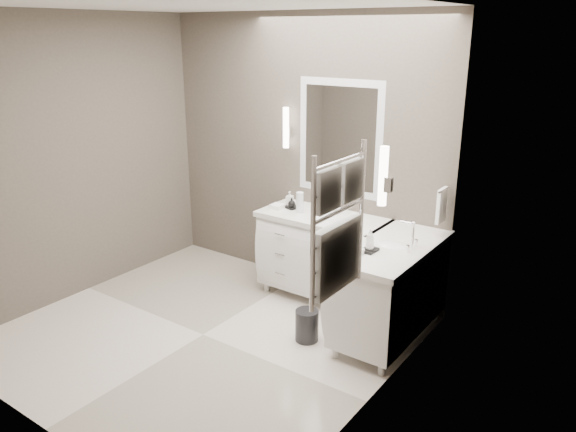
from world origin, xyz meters
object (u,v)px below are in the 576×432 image
Objects in this scene: waste_bin at (307,325)px; towel_ladder at (338,233)px; vanity_right at (391,286)px; vanity_back at (323,251)px.

towel_ladder is at bearing -48.01° from waste_bin.
towel_ladder reaches higher than vanity_right.
towel_ladder reaches higher than vanity_back.
vanity_back and vanity_right have the same top height.
waste_bin is (-0.77, 0.85, -1.25)m from towel_ladder.
towel_ladder is 1.70m from waste_bin.
vanity_right reaches higher than waste_bin.
waste_bin is (0.33, -0.77, -0.35)m from vanity_back.
vanity_back is at bearing 124.10° from towel_ladder.
vanity_right is at bearing -20.38° from vanity_back.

